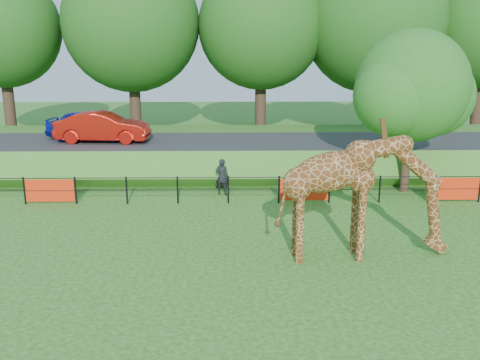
% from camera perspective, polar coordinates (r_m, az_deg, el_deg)
% --- Properties ---
extents(ground, '(90.00, 90.00, 0.00)m').
position_cam_1_polar(ground, '(13.77, -1.40, -12.28)').
color(ground, '#1E5415').
rests_on(ground, ground).
extents(giraffe, '(5.19, 1.26, 3.67)m').
position_cam_1_polar(giraffe, '(15.90, 13.16, -1.82)').
color(giraffe, '#5B2F12').
rests_on(giraffe, ground).
extents(perimeter_fence, '(28.07, 0.10, 1.10)m').
position_cam_1_polar(perimeter_fence, '(21.06, -1.25, -1.05)').
color(perimeter_fence, black).
rests_on(perimeter_fence, ground).
extents(embankment, '(40.00, 9.00, 1.30)m').
position_cam_1_polar(embankment, '(28.34, -1.18, 3.22)').
color(embankment, '#1E5415').
rests_on(embankment, ground).
extents(road, '(40.00, 5.00, 0.12)m').
position_cam_1_polar(road, '(26.73, -1.20, 4.08)').
color(road, '#2D2D2F').
rests_on(road, embankment).
extents(car_blue, '(4.46, 2.21, 1.46)m').
position_cam_1_polar(car_blue, '(28.10, -15.69, 5.70)').
color(car_blue, '#1524B0').
rests_on(car_blue, road).
extents(car_red, '(4.59, 1.82, 1.49)m').
position_cam_1_polar(car_red, '(27.13, -14.42, 5.51)').
color(car_red, red).
rests_on(car_red, road).
extents(visitor, '(0.62, 0.48, 1.52)m').
position_cam_1_polar(visitor, '(22.24, -1.93, 0.35)').
color(visitor, black).
rests_on(visitor, ground).
extents(tree_east, '(5.40, 4.71, 6.76)m').
position_cam_1_polar(tree_east, '(23.24, 18.05, 9.08)').
color(tree_east, '#312116').
rests_on(tree_east, ground).
extents(bg_tree_line, '(37.30, 8.80, 11.82)m').
position_cam_1_polar(bg_tree_line, '(34.35, 2.08, 16.17)').
color(bg_tree_line, '#312116').
rests_on(bg_tree_line, ground).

